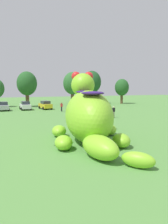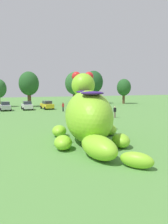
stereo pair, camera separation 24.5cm
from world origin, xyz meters
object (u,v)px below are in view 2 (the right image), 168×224
object	(u,v)px
giant_inflatable_creature	(88,115)
car_white	(27,105)
spectator_near_inflatable	(63,107)
car_yellow	(47,105)
car_silver	(5,106)
spectator_by_cars	(115,112)

from	to	relation	value
giant_inflatable_creature	car_white	xyz separation A→B (m)	(-2.20, 27.56, -1.37)
car_white	spectator_near_inflatable	size ratio (longest dim) A/B	2.44
giant_inflatable_creature	car_yellow	bearing A→B (deg)	86.25
car_silver	car_white	size ratio (longest dim) A/B	1.02
car_yellow	car_silver	bearing A→B (deg)	178.13
car_white	spectator_near_inflatable	distance (m)	8.12
car_white	spectator_by_cars	distance (m)	19.55
car_white	giant_inflatable_creature	bearing A→B (deg)	-85.43
giant_inflatable_creature	car_yellow	size ratio (longest dim) A/B	2.85
car_silver	car_white	distance (m)	4.15
car_silver	car_white	xyz separation A→B (m)	(4.15, -0.04, 0.00)
car_yellow	spectator_near_inflatable	bearing A→B (deg)	-69.20
car_silver	car_yellow	distance (m)	8.15
giant_inflatable_creature	spectator_near_inflatable	distance (m)	22.45
spectator_near_inflatable	spectator_by_cars	bearing A→B (deg)	-64.45
car_yellow	spectator_by_cars	size ratio (longest dim) A/B	2.51
car_white	spectator_near_inflatable	bearing A→B (deg)	-42.44
giant_inflatable_creature	car_silver	size ratio (longest dim) A/B	2.89
car_white	spectator_by_cars	xyz separation A→B (m)	(11.07, -16.11, -0.01)
spectator_near_inflatable	spectator_by_cars	world-z (taller)	same
car_yellow	car_white	bearing A→B (deg)	176.81
giant_inflatable_creature	car_yellow	xyz separation A→B (m)	(1.79, 27.34, -1.37)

